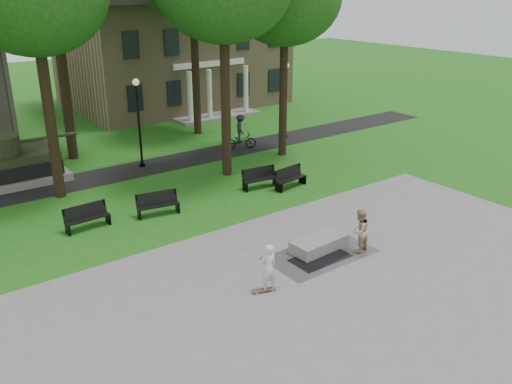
# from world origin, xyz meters

# --- Properties ---
(ground) EXTENTS (120.00, 120.00, 0.00)m
(ground) POSITION_xyz_m (0.00, 0.00, 0.00)
(ground) COLOR #1B5D15
(ground) RESTS_ON ground
(plaza) EXTENTS (22.00, 16.00, 0.02)m
(plaza) POSITION_xyz_m (0.00, -5.00, 0.01)
(plaza) COLOR gray
(plaza) RESTS_ON ground
(footpath) EXTENTS (44.00, 2.60, 0.01)m
(footpath) POSITION_xyz_m (0.00, 12.00, 0.01)
(footpath) COLOR black
(footpath) RESTS_ON ground
(building_right) EXTENTS (17.00, 12.00, 8.60)m
(building_right) POSITION_xyz_m (10.00, 26.00, 4.34)
(building_right) COLOR #9E8460
(building_right) RESTS_ON ground
(lamp_mid) EXTENTS (0.36, 0.36, 4.73)m
(lamp_mid) POSITION_xyz_m (0.50, 12.30, 2.79)
(lamp_mid) COLOR black
(lamp_mid) RESTS_ON ground
(lamp_right) EXTENTS (0.36, 0.36, 4.73)m
(lamp_right) POSITION_xyz_m (10.50, 12.30, 2.79)
(lamp_right) COLOR black
(lamp_right) RESTS_ON ground
(puddle) EXTENTS (2.20, 1.20, 0.00)m
(puddle) POSITION_xyz_m (1.07, -1.23, 0.02)
(puddle) COLOR black
(puddle) RESTS_ON plaza
(concrete_block) EXTENTS (2.25, 1.11, 0.45)m
(concrete_block) POSITION_xyz_m (1.51, -0.67, 0.24)
(concrete_block) COLOR gray
(concrete_block) RESTS_ON plaza
(skateboard) EXTENTS (0.80, 0.43, 0.07)m
(skateboard) POSITION_xyz_m (-1.93, -1.82, 0.06)
(skateboard) COLOR brown
(skateboard) RESTS_ON plaza
(skateboarder) EXTENTS (0.62, 0.43, 1.63)m
(skateboarder) POSITION_xyz_m (-1.77, -1.81, 0.83)
(skateboarder) COLOR silver
(skateboarder) RESTS_ON plaza
(friend_watching) EXTENTS (0.93, 0.80, 1.68)m
(friend_watching) POSITION_xyz_m (2.56, -1.66, 0.86)
(friend_watching) COLOR tan
(friend_watching) RESTS_ON plaza
(cyclist) EXTENTS (1.98, 1.32, 2.09)m
(cyclist) POSITION_xyz_m (6.74, 11.90, 0.85)
(cyclist) COLOR black
(cyclist) RESTS_ON ground
(park_bench_0) EXTENTS (1.82, 0.61, 1.00)m
(park_bench_0) POSITION_xyz_m (-4.74, 6.32, 0.52)
(park_bench_0) COLOR black
(park_bench_0) RESTS_ON ground
(park_bench_1) EXTENTS (1.85, 0.84, 1.00)m
(park_bench_1) POSITION_xyz_m (-1.82, 5.88, 0.52)
(park_bench_1) COLOR black
(park_bench_1) RESTS_ON ground
(park_bench_2) EXTENTS (1.84, 0.73, 1.00)m
(park_bench_2) POSITION_xyz_m (3.67, 5.92, 0.52)
(park_bench_2) COLOR black
(park_bench_2) RESTS_ON ground
(park_bench_3) EXTENTS (1.84, 0.77, 1.00)m
(park_bench_3) POSITION_xyz_m (4.89, 5.09, 0.52)
(park_bench_3) COLOR black
(park_bench_3) RESTS_ON ground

